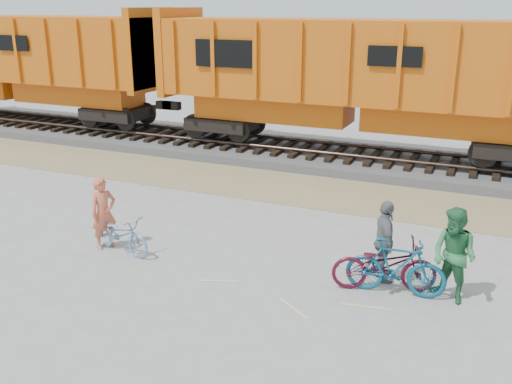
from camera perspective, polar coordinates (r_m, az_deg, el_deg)
ground at (r=11.93m, az=2.12°, el=-8.16°), size 120.00×120.00×0.00m
gravel_strip at (r=16.79m, az=9.09°, el=-0.35°), size 120.00×3.00×0.02m
ballast_bed at (r=20.02m, az=11.72°, el=2.97°), size 120.00×4.00×0.30m
track at (r=19.94m, az=11.78°, el=3.86°), size 120.00×2.60×0.24m
hopper_car_left at (r=27.34m, az=-22.64°, el=12.10°), size 14.00×3.13×4.65m
hopper_car_center at (r=19.63m, az=10.29°, el=11.27°), size 14.00×3.13×4.65m
bicycle_blue at (r=13.09m, az=-13.40°, el=-4.13°), size 1.72×0.84×0.86m
bicycle_teal at (r=11.22m, az=13.81°, el=-7.30°), size 1.93×0.71×1.13m
bicycle_maroon at (r=11.34m, az=12.70°, el=-7.15°), size 2.12×1.30×1.05m
person_solo at (r=13.31m, az=-14.99°, el=-2.04°), size 0.62×0.72×1.65m
person_man at (r=11.17m, az=19.19°, el=-6.02°), size 1.11×1.04×1.82m
person_woman at (r=11.59m, az=12.73°, el=-4.85°), size 0.78×1.07×1.69m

